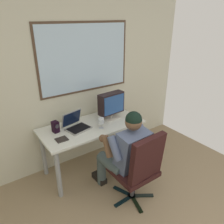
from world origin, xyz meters
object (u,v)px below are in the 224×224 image
at_px(laptop, 75,124).
at_px(wine_glass, 101,121).
at_px(person_seated, 125,151).
at_px(office_chair, 140,166).
at_px(cd_case, 62,139).
at_px(crt_monitor, 111,104).
at_px(desk_speaker, 56,127).
at_px(desk, 92,132).

height_order(laptop, wine_glass, laptop).
xyz_separation_m(person_seated, wine_glass, (-0.02, 0.50, 0.21)).
bearing_deg(office_chair, cd_case, 127.46).
xyz_separation_m(person_seated, crt_monitor, (0.26, 0.67, 0.34)).
bearing_deg(office_chair, crt_monitor, 74.82).
height_order(wine_glass, desk_speaker, desk_speaker).
distance_m(person_seated, wine_glass, 0.54).
relative_size(desk_speaker, cd_case, 1.06).
bearing_deg(person_seated, desk, 97.53).
bearing_deg(desk_speaker, wine_glass, -24.53).
height_order(person_seated, laptop, person_seated).
distance_m(office_chair, desk_speaker, 1.19).
relative_size(office_chair, desk_speaker, 6.42).
height_order(office_chair, cd_case, office_chair).
xyz_separation_m(office_chair, wine_glass, (-0.03, 0.76, 0.28)).
bearing_deg(desk, desk_speaker, 168.29).
relative_size(desk, cd_case, 10.01).
distance_m(person_seated, desk_speaker, 0.96).
distance_m(laptop, cd_case, 0.34).
distance_m(desk_speaker, cd_case, 0.24).
xyz_separation_m(crt_monitor, desk_speaker, (-0.83, 0.08, -0.15)).
distance_m(office_chair, laptop, 1.04).
relative_size(person_seated, cd_case, 8.23).
bearing_deg(person_seated, crt_monitor, 68.70).
height_order(desk, laptop, laptop).
bearing_deg(desk_speaker, office_chair, -60.10).
bearing_deg(cd_case, crt_monitor, 9.79).
xyz_separation_m(desk, laptop, (-0.22, 0.06, 0.17)).
xyz_separation_m(office_chair, desk_speaker, (-0.58, 1.01, 0.25)).
bearing_deg(crt_monitor, laptop, 176.25).
xyz_separation_m(crt_monitor, wine_glass, (-0.29, -0.17, -0.13)).
bearing_deg(laptop, cd_case, -146.78).
height_order(crt_monitor, wine_glass, crt_monitor).
distance_m(crt_monitor, wine_glass, 0.36).
relative_size(person_seated, desk_speaker, 7.76).
distance_m(office_chair, person_seated, 0.27).
height_order(crt_monitor, desk_speaker, crt_monitor).
relative_size(laptop, desk_speaker, 2.36).
height_order(crt_monitor, cd_case, crt_monitor).
bearing_deg(cd_case, wine_glass, -2.29).
bearing_deg(office_chair, person_seated, 92.10).
distance_m(crt_monitor, laptop, 0.60).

